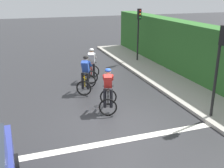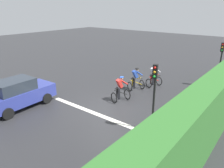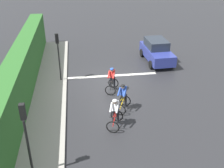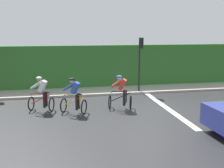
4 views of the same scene
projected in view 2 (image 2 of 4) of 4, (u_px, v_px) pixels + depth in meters
ground_plane at (107, 108)px, 12.97m from camera, size 80.00×80.00×0.00m
sidewalk_kerb at (191, 115)px, 11.88m from camera, size 2.80×21.94×0.12m
stone_wall_low at (209, 116)px, 11.27m from camera, size 0.44×21.94×0.63m
hedge_wall at (219, 98)px, 10.73m from camera, size 1.10×21.94×2.81m
road_marking_stop_line at (96, 114)px, 12.22m from camera, size 7.00×0.30×0.01m
cyclist_lead at (154, 76)px, 16.15m from camera, size 1.01×1.25×1.66m
cyclist_second at (136, 80)px, 15.45m from camera, size 1.10×1.27×1.66m
cyclist_mid at (120, 89)px, 13.59m from camera, size 1.00×1.24×1.66m
car_navy at (18, 94)px, 12.73m from camera, size 2.01×4.17×1.76m
traffic_light_near_crossing at (154, 88)px, 9.75m from camera, size 0.24×0.31×3.34m
traffic_light_far_junction at (221, 58)px, 15.51m from camera, size 0.20×0.31×3.34m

